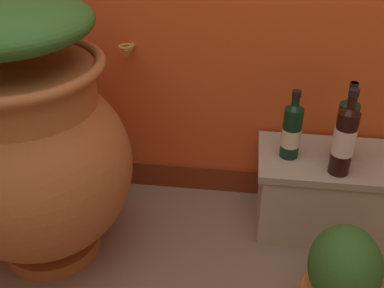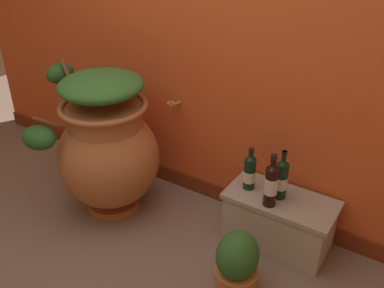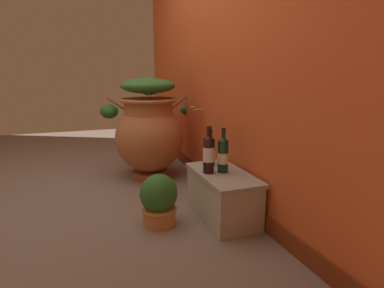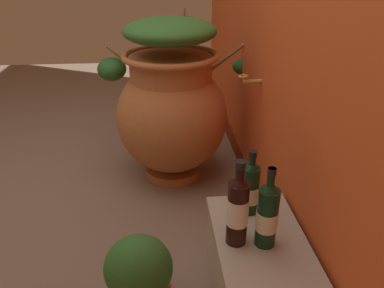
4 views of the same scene
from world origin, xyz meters
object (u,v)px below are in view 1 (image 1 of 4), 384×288
object	(u,v)px
wine_bottle_right	(345,137)
potted_shrub	(342,277)
wine_bottle_left	(346,127)
wine_bottle_middle	(292,129)
terracotta_urn	(30,144)

from	to	relation	value
wine_bottle_right	potted_shrub	bearing A→B (deg)	-91.47
wine_bottle_left	wine_bottle_middle	world-z (taller)	wine_bottle_left
wine_bottle_left	wine_bottle_middle	size ratio (longest dim) A/B	1.13
wine_bottle_left	potted_shrub	bearing A→B (deg)	-93.69
wine_bottle_middle	potted_shrub	distance (m)	0.56
terracotta_urn	wine_bottle_left	distance (m)	1.16
wine_bottle_right	potted_shrub	xyz separation A→B (m)	(-0.01, -0.37, -0.31)
potted_shrub	wine_bottle_right	bearing A→B (deg)	88.53
terracotta_urn	potted_shrub	distance (m)	1.15
terracotta_urn	wine_bottle_right	distance (m)	1.11
terracotta_urn	wine_bottle_left	xyz separation A→B (m)	(1.12, 0.29, -0.01)
wine_bottle_left	potted_shrub	world-z (taller)	wine_bottle_left
potted_shrub	terracotta_urn	bearing A→B (deg)	170.74
wine_bottle_middle	potted_shrub	bearing A→B (deg)	-69.65
wine_bottle_left	potted_shrub	xyz separation A→B (m)	(-0.03, -0.47, -0.30)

